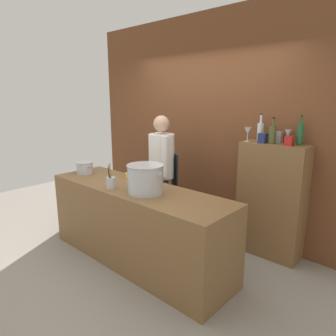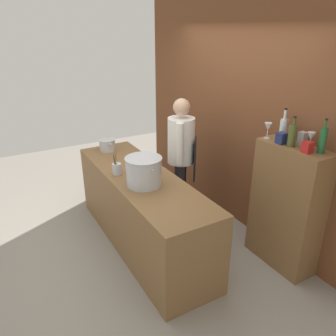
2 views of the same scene
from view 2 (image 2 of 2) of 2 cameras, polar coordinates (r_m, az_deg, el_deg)
The scene contains 17 objects.
ground_plane at distance 4.22m, azimuth -4.28°, elevation -12.51°, with size 8.00×8.00×0.00m, color gray.
brick_back_panel at distance 4.32m, azimuth 12.34°, elevation 9.82°, with size 4.40×0.10×3.00m, color brown.
prep_counter at distance 3.98m, azimuth -4.47°, elevation -7.23°, with size 2.40×0.70×0.90m, color brown.
bar_cabinet at distance 3.77m, azimuth 19.54°, elevation -6.33°, with size 0.76×0.32×1.37m, color brown.
chef at distance 4.26m, azimuth 2.28°, elevation 2.60°, with size 0.46×0.42×1.66m.
stockpot_large at distance 3.50m, azimuth -4.16°, elevation -0.58°, with size 0.45×0.39×0.31m.
stockpot_small at distance 4.56m, azimuth -10.35°, elevation 3.87°, with size 0.28×0.22×0.16m.
utensil_crock at distance 3.81m, azimuth -8.74°, elevation -0.08°, with size 0.10×0.10×0.28m.
butter_jar at distance 4.17m, azimuth -4.11°, elevation 1.59°, with size 0.10×0.10×0.06m, color yellow.
wine_bottle_olive at distance 3.45m, azimuth 20.46°, elevation 5.27°, with size 0.08×0.08×0.30m.
wine_bottle_green at distance 3.36m, azimuth 24.93°, elevation 4.36°, with size 0.06×0.06×0.32m.
wine_bottle_clear at distance 3.61m, azimuth 19.09°, elevation 6.36°, with size 0.07×0.07×0.33m.
wine_glass_wide at distance 3.61m, azimuth 16.73°, elevation 6.69°, with size 0.08×0.08×0.17m.
wine_glass_short at distance 3.44m, azimuth 23.27°, elevation 4.89°, with size 0.07×0.07×0.16m.
spice_tin_silver at distance 3.56m, azimuth 22.04°, elevation 4.75°, with size 0.07×0.07×0.13m, color #B2B2B7.
spice_tin_red at distance 3.34m, azimuth 22.74°, elevation 3.32°, with size 0.08×0.08×0.10m, color red.
spice_tin_navy at distance 3.50m, azimuth 18.81°, elevation 4.85°, with size 0.09×0.09×0.11m, color navy.
Camera 2 is at (3.13, -1.42, 2.46)m, focal length 35.65 mm.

